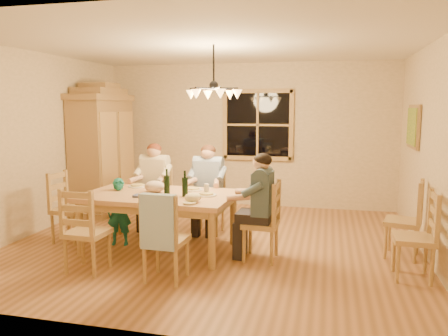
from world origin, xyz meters
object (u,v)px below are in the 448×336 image
(chair_end_left, at_px, (71,220))
(adult_woman, at_px, (154,175))
(wine_bottle_b, at_px, (185,183))
(chair_spare_back, at_px, (402,233))
(dining_table, at_px, (159,201))
(chair_end_right, at_px, (261,236))
(armoire, at_px, (103,154))
(chair_far_left, at_px, (155,209))
(adult_plaid_man, at_px, (208,178))
(chair_near_left, at_px, (88,245))
(chair_near_right, at_px, (166,253))
(chair_spare_front, at_px, (412,252))
(chandelier, at_px, (214,92))
(wine_bottle_a, at_px, (167,181))
(child, at_px, (119,212))
(chair_far_right, at_px, (208,213))
(adult_slate_man, at_px, (261,193))

(chair_end_left, height_order, adult_woman, adult_woman)
(wine_bottle_b, relative_size, chair_spare_back, 0.33)
(dining_table, distance_m, chair_end_right, 1.41)
(armoire, height_order, chair_end_left, armoire)
(chair_far_left, distance_m, adult_plaid_man, 1.02)
(chair_near_left, height_order, chair_end_right, same)
(chair_near_right, bearing_deg, chair_spare_front, 16.49)
(chandelier, bearing_deg, chair_near_right, -97.35)
(wine_bottle_a, bearing_deg, armoire, 136.84)
(adult_plaid_man, height_order, chair_spare_back, adult_plaid_man)
(chair_end_left, relative_size, child, 1.07)
(chair_near_right, distance_m, chair_end_left, 2.07)
(dining_table, relative_size, chair_far_right, 2.02)
(chair_far_right, distance_m, chair_end_left, 1.97)
(adult_plaid_man, relative_size, chair_spare_front, 0.88)
(chair_far_right, relative_size, child, 1.07)
(armoire, bearing_deg, wine_bottle_b, -40.68)
(chair_far_right, relative_size, chair_end_left, 1.00)
(child, bearing_deg, chair_far_right, 26.98)
(wine_bottle_a, relative_size, wine_bottle_b, 1.00)
(wine_bottle_a, bearing_deg, chair_near_left, -124.92)
(child, bearing_deg, chair_far_left, 67.41)
(chair_end_right, height_order, chair_spare_back, same)
(chair_end_right, bearing_deg, chair_near_right, 136.74)
(armoire, xyz_separation_m, chair_end_right, (3.15, -1.84, -0.75))
(armoire, distance_m, chair_near_left, 3.07)
(chair_near_left, relative_size, chair_end_left, 1.00)
(chair_far_left, xyz_separation_m, adult_plaid_man, (0.87, -0.03, 0.54))
(dining_table, distance_m, chair_spare_back, 3.14)
(child, bearing_deg, adult_slate_man, -15.71)
(chair_far_right, distance_m, wine_bottle_a, 1.14)
(wine_bottle_b, distance_m, chair_spare_front, 2.77)
(chair_end_left, xyz_separation_m, child, (0.74, 0.02, 0.16))
(chair_far_right, relative_size, chair_spare_back, 1.00)
(chair_end_right, height_order, wine_bottle_b, wine_bottle_b)
(adult_woman, bearing_deg, chandelier, 157.22)
(chair_spare_back, bearing_deg, child, 110.03)
(chair_end_right, distance_m, wine_bottle_b, 1.15)
(armoire, relative_size, adult_plaid_man, 2.63)
(chair_end_right, relative_size, chair_spare_front, 1.00)
(dining_table, bearing_deg, chair_far_left, 115.70)
(chair_near_left, distance_m, wine_bottle_b, 1.37)
(chandelier, relative_size, chair_far_left, 0.78)
(dining_table, bearing_deg, chair_spare_back, 8.41)
(armoire, relative_size, adult_woman, 2.63)
(chair_near_left, xyz_separation_m, chair_spare_front, (3.61, 0.63, 0.00))
(adult_woman, distance_m, child, 0.96)
(chandelier, relative_size, chair_spare_front, 0.78)
(wine_bottle_a, bearing_deg, adult_slate_man, -2.60)
(dining_table, height_order, adult_woman, adult_woman)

